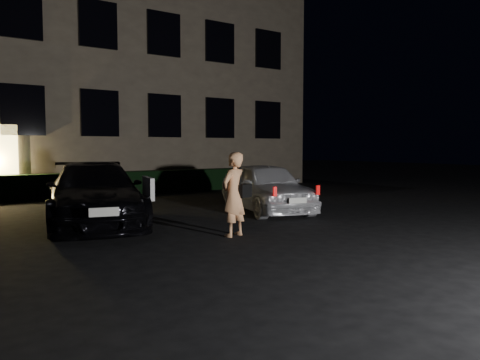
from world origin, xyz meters
TOP-DOWN VIEW (x-y plane):
  - ground at (0.00, 0.00)m, footprint 80.00×80.00m
  - building at (-0.00, 14.99)m, footprint 20.00×8.11m
  - hedge at (0.00, 10.50)m, footprint 15.00×0.70m
  - sedan at (-2.30, 4.30)m, footprint 3.05×5.18m
  - hatch at (2.23, 3.84)m, footprint 2.56×4.21m
  - man at (-0.47, 1.37)m, footprint 0.77×0.58m

SIDE VIEW (x-z plane):
  - ground at x=0.00m, z-range 0.00..0.00m
  - hedge at x=0.00m, z-range 0.00..0.85m
  - hatch at x=2.23m, z-range 0.00..1.34m
  - sedan at x=-2.30m, z-range 0.00..1.41m
  - man at x=-0.47m, z-range 0.00..1.66m
  - building at x=0.00m, z-range 0.00..12.00m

